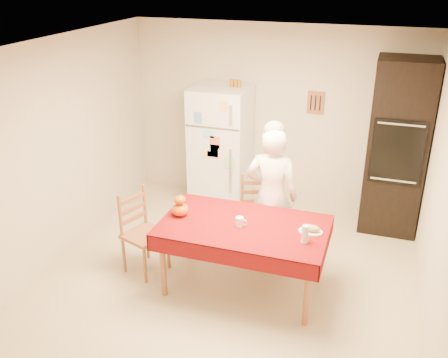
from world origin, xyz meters
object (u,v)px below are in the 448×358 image
at_px(refrigerator, 221,148).
at_px(bread_plate, 311,232).
at_px(oven_cabinet, 397,148).
at_px(coffee_mug, 240,222).
at_px(chair_left, 141,229).
at_px(seated_woman, 271,196).
at_px(wine_glass, 305,234).
at_px(chair_far, 257,212).
at_px(pumpkin_lower, 180,210).
at_px(dining_table, 244,231).

relative_size(refrigerator, bread_plate, 7.08).
bearing_deg(oven_cabinet, bread_plate, -112.22).
bearing_deg(coffee_mug, refrigerator, 114.00).
distance_m(oven_cabinet, chair_left, 3.26).
relative_size(refrigerator, coffee_mug, 17.00).
height_order(seated_woman, coffee_mug, seated_woman).
height_order(wine_glass, bread_plate, wine_glass).
bearing_deg(wine_glass, refrigerator, 127.52).
xyz_separation_m(chair_far, pumpkin_lower, (-0.63, -0.80, 0.32)).
bearing_deg(bread_plate, chair_far, 135.05).
bearing_deg(refrigerator, bread_plate, -49.09).
height_order(coffee_mug, bread_plate, coffee_mug).
distance_m(dining_table, wine_glass, 0.68).
distance_m(chair_left, bread_plate, 1.87).
xyz_separation_m(oven_cabinet, dining_table, (-1.41, -1.88, -0.41)).
bearing_deg(pumpkin_lower, chair_left, 178.78).
distance_m(oven_cabinet, seated_woman, 1.80).
height_order(refrigerator, seated_woman, refrigerator).
xyz_separation_m(dining_table, chair_left, (-1.18, -0.01, -0.18)).
bearing_deg(dining_table, coffee_mug, -127.82).
bearing_deg(refrigerator, seated_woman, -50.00).
relative_size(seated_woman, bread_plate, 6.77).
height_order(pumpkin_lower, wine_glass, wine_glass).
bearing_deg(chair_far, seated_woman, -55.32).
distance_m(chair_far, chair_left, 1.37).
height_order(oven_cabinet, chair_left, oven_cabinet).
height_order(oven_cabinet, pumpkin_lower, oven_cabinet).
bearing_deg(chair_left, bread_plate, -68.41).
xyz_separation_m(chair_far, coffee_mug, (0.03, -0.83, 0.30)).
height_order(chair_far, pumpkin_lower, chair_far).
distance_m(chair_far, wine_glass, 1.21).
xyz_separation_m(chair_left, wine_glass, (1.83, -0.13, 0.34)).
height_order(chair_left, seated_woman, seated_woman).
relative_size(refrigerator, oven_cabinet, 0.77).
xyz_separation_m(seated_woman, bread_plate, (0.54, -0.58, -0.04)).
distance_m(chair_far, pumpkin_lower, 1.07).
height_order(seated_woman, wine_glass, seated_woman).
bearing_deg(dining_table, bread_plate, 4.79).
relative_size(oven_cabinet, wine_glass, 12.50).
distance_m(refrigerator, chair_far, 1.36).
height_order(dining_table, chair_left, chair_left).
height_order(refrigerator, pumpkin_lower, refrigerator).
xyz_separation_m(oven_cabinet, chair_left, (-2.60, -1.88, -0.59)).
xyz_separation_m(coffee_mug, pumpkin_lower, (-0.66, 0.03, 0.02)).
xyz_separation_m(chair_left, bread_plate, (1.85, 0.06, 0.26)).
relative_size(refrigerator, chair_far, 1.79).
height_order(refrigerator, coffee_mug, refrigerator).
xyz_separation_m(oven_cabinet, chair_far, (-1.47, -1.09, -0.59)).
relative_size(seated_woman, pumpkin_lower, 9.01).
distance_m(chair_left, coffee_mug, 1.19).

